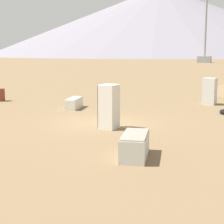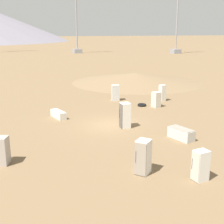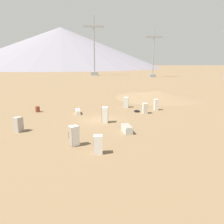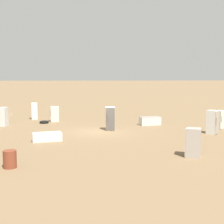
% 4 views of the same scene
% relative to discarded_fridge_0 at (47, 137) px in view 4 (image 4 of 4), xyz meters
% --- Properties ---
extents(ground_plane, '(1000.00, 1000.00, 0.00)m').
position_rel_discarded_fridge_0_xyz_m(ground_plane, '(-3.20, 3.68, -0.30)').
color(ground_plane, brown).
extents(discarded_fridge_0, '(0.93, 1.96, 0.60)m').
position_rel_discarded_fridge_0_xyz_m(discarded_fridge_0, '(0.00, 0.00, 0.00)').
color(discarded_fridge_0, silver).
rests_on(discarded_fridge_0, ground_plane).
extents(discarded_fridge_1, '(0.78, 0.80, 1.86)m').
position_rel_discarded_fridge_0_xyz_m(discarded_fridge_1, '(-3.85, 4.61, 0.63)').
color(discarded_fridge_1, silver).
rests_on(discarded_fridge_1, ground_plane).
extents(discarded_fridge_2, '(0.97, 1.00, 1.52)m').
position_rel_discarded_fridge_0_xyz_m(discarded_fridge_2, '(5.06, 7.90, 0.46)').
color(discarded_fridge_2, '#A89E93').
rests_on(discarded_fridge_2, ground_plane).
extents(discarded_fridge_3, '(0.97, 0.95, 1.75)m').
position_rel_discarded_fridge_0_xyz_m(discarded_fridge_3, '(-1.28, 11.92, 0.58)').
color(discarded_fridge_3, white).
rests_on(discarded_fridge_3, ground_plane).
extents(discarded_fridge_4, '(1.07, 1.93, 0.74)m').
position_rel_discarded_fridge_0_xyz_m(discarded_fridge_4, '(-6.13, 8.40, 0.07)').
color(discarded_fridge_4, silver).
rests_on(discarded_fridge_4, ground_plane).
extents(discarded_fridge_5, '(0.70, 0.84, 1.44)m').
position_rel_discarded_fridge_0_xyz_m(discarded_fridge_5, '(-9.36, -0.05, 0.42)').
color(discarded_fridge_5, beige).
rests_on(discarded_fridge_5, ground_plane).
extents(discarded_fridge_6, '(0.72, 0.60, 1.50)m').
position_rel_discarded_fridge_0_xyz_m(discarded_fridge_6, '(-3.41, 13.67, 0.45)').
color(discarded_fridge_6, white).
rests_on(discarded_fridge_6, ground_plane).
extents(discarded_fridge_7, '(0.62, 0.66, 1.65)m').
position_rel_discarded_fridge_0_xyz_m(discarded_fridge_7, '(-11.39, -2.16, 0.53)').
color(discarded_fridge_7, silver).
rests_on(discarded_fridge_7, ground_plane).
extents(discarded_fridge_8, '(0.88, 0.79, 1.62)m').
position_rel_discarded_fridge_0_xyz_m(discarded_fridge_8, '(-7.08, -4.28, 0.51)').
color(discarded_fridge_8, silver).
rests_on(discarded_fridge_8, ground_plane).
extents(scrap_tire, '(0.85, 0.85, 0.22)m').
position_rel_discarded_fridge_0_xyz_m(scrap_tire, '(-8.37, -0.95, -0.19)').
color(scrap_tire, black).
rests_on(scrap_tire, ground_plane).
extents(rusty_barrel, '(0.61, 0.61, 0.82)m').
position_rel_discarded_fridge_0_xyz_m(rusty_barrel, '(5.95, -1.21, 0.11)').
color(rusty_barrel, brown).
rests_on(rusty_barrel, ground_plane).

